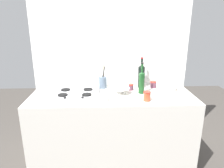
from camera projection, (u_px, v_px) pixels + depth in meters
ground_plane at (112, 162)px, 2.56m from camera, size 6.00×6.00×0.00m
counter_block at (112, 130)px, 2.43m from camera, size 1.80×0.70×0.90m
backsplash_panel at (111, 58)px, 2.56m from camera, size 1.90×0.06×2.47m
stovetop_hob at (76, 93)px, 2.28m from camera, size 0.51×0.39×0.04m
plate_stack at (167, 88)px, 2.45m from camera, size 0.23×0.23×0.04m
wine_bottle_leftmost at (141, 76)px, 2.49m from camera, size 0.08×0.08×0.37m
wine_bottle_mid_left at (142, 82)px, 2.29m from camera, size 0.06×0.06×0.35m
mixing_bowl at (121, 90)px, 2.31m from camera, size 0.19×0.19×0.06m
butter_dish at (99, 98)px, 2.08m from camera, size 0.16×0.11×0.06m
utensil_crock at (103, 82)px, 2.49m from camera, size 0.09×0.09×0.28m
condiment_jar_front at (153, 84)px, 2.51m from camera, size 0.08×0.08×0.08m
condiment_jar_rear at (131, 87)px, 2.42m from camera, size 0.06×0.06×0.07m
condiment_jar_spare at (147, 96)px, 2.09m from camera, size 0.08×0.08×0.10m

